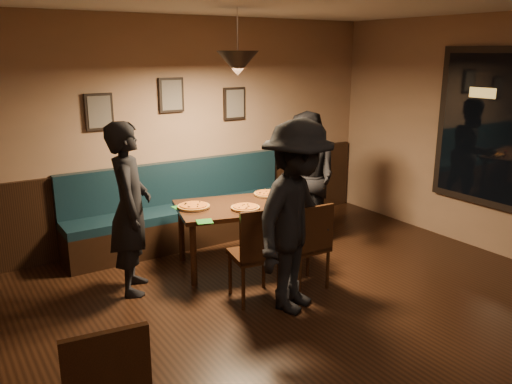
# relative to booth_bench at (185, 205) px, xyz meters

# --- Properties ---
(floor) EXTENTS (7.00, 7.00, 0.00)m
(floor) POSITION_rel_booth_bench_xyz_m (0.00, -3.20, -0.50)
(floor) COLOR black
(floor) RESTS_ON ground
(wall_back) EXTENTS (6.00, 0.00, 6.00)m
(wall_back) POSITION_rel_booth_bench_xyz_m (0.00, 0.30, 0.90)
(wall_back) COLOR #8C704F
(wall_back) RESTS_ON ground
(wainscot) EXTENTS (5.88, 0.06, 1.00)m
(wainscot) POSITION_rel_booth_bench_xyz_m (0.00, 0.27, 0.00)
(wainscot) COLOR black
(wainscot) RESTS_ON ground
(booth_bench) EXTENTS (3.00, 0.60, 1.00)m
(booth_bench) POSITION_rel_booth_bench_xyz_m (0.00, 0.00, 0.00)
(booth_bench) COLOR #0F232D
(booth_bench) RESTS_ON ground
(picture_left) EXTENTS (0.32, 0.04, 0.42)m
(picture_left) POSITION_rel_booth_bench_xyz_m (-0.90, 0.27, 1.20)
(picture_left) COLOR black
(picture_left) RESTS_ON wall_back
(picture_center) EXTENTS (0.32, 0.04, 0.42)m
(picture_center) POSITION_rel_booth_bench_xyz_m (0.00, 0.27, 1.35)
(picture_center) COLOR black
(picture_center) RESTS_ON wall_back
(picture_right) EXTENTS (0.32, 0.04, 0.42)m
(picture_right) POSITION_rel_booth_bench_xyz_m (0.90, 0.27, 1.20)
(picture_right) COLOR black
(picture_right) RESTS_ON wall_back
(pendant_lamp) EXTENTS (0.44, 0.44, 0.25)m
(pendant_lamp) POSITION_rel_booth_bench_xyz_m (0.20, -0.99, 1.75)
(pendant_lamp) COLOR black
(pendant_lamp) RESTS_ON ceiling
(dining_table) EXTENTS (1.52, 1.18, 0.72)m
(dining_table) POSITION_rel_booth_bench_xyz_m (0.20, -0.99, -0.14)
(dining_table) COLOR black
(dining_table) RESTS_ON floor
(chair_near_left) EXTENTS (0.50, 0.50, 0.97)m
(chair_near_left) POSITION_rel_booth_bench_xyz_m (-0.10, -1.77, -0.02)
(chair_near_left) COLOR black
(chair_near_left) RESTS_ON floor
(chair_near_right) EXTENTS (0.42, 0.42, 0.91)m
(chair_near_right) POSITION_rel_booth_bench_xyz_m (0.49, -1.81, -0.04)
(chair_near_right) COLOR black
(chair_near_right) RESTS_ON floor
(diner_left) EXTENTS (0.63, 0.75, 1.73)m
(diner_left) POSITION_rel_booth_bench_xyz_m (-1.02, -0.93, 0.37)
(diner_left) COLOR black
(diner_left) RESTS_ON floor
(diner_right) EXTENTS (0.65, 0.83, 1.67)m
(diner_right) POSITION_rel_booth_bench_xyz_m (1.29, -0.83, 0.33)
(diner_right) COLOR black
(diner_right) RESTS_ON floor
(diner_front) EXTENTS (1.34, 1.09, 1.80)m
(diner_front) POSITION_rel_booth_bench_xyz_m (0.13, -2.14, 0.40)
(diner_front) COLOR black
(diner_front) RESTS_ON floor
(pizza_a) EXTENTS (0.41, 0.41, 0.04)m
(pizza_a) POSITION_rel_booth_bench_xyz_m (-0.27, -0.82, 0.24)
(pizza_a) COLOR orange
(pizza_a) RESTS_ON dining_table
(pizza_b) EXTENTS (0.37, 0.37, 0.04)m
(pizza_b) POSITION_rel_booth_bench_xyz_m (0.18, -1.16, 0.24)
(pizza_b) COLOR gold
(pizza_b) RESTS_ON dining_table
(pizza_c) EXTENTS (0.42, 0.42, 0.04)m
(pizza_c) POSITION_rel_booth_bench_xyz_m (0.70, -0.82, 0.24)
(pizza_c) COLOR #CB6D26
(pizza_c) RESTS_ON dining_table
(soda_glass) EXTENTS (0.08, 0.08, 0.13)m
(soda_glass) POSITION_rel_booth_bench_xyz_m (0.82, -1.32, 0.29)
(soda_glass) COLOR black
(soda_glass) RESTS_ON dining_table
(tabasco_bottle) EXTENTS (0.03, 0.03, 0.12)m
(tabasco_bottle) POSITION_rel_booth_bench_xyz_m (0.69, -1.01, 0.28)
(tabasco_bottle) COLOR #9A0506
(tabasco_bottle) RESTS_ON dining_table
(napkin_a) EXTENTS (0.16, 0.16, 0.01)m
(napkin_a) POSITION_rel_booth_bench_xyz_m (-0.39, -0.72, 0.22)
(napkin_a) COLOR #1B6524
(napkin_a) RESTS_ON dining_table
(napkin_b) EXTENTS (0.20, 0.20, 0.01)m
(napkin_b) POSITION_rel_booth_bench_xyz_m (-0.39, -1.31, 0.22)
(napkin_b) COLOR #1B681F
(napkin_b) RESTS_ON dining_table
(cutlery_set) EXTENTS (0.20, 0.08, 0.00)m
(cutlery_set) POSITION_rel_booth_bench_xyz_m (0.16, -1.35, 0.22)
(cutlery_set) COLOR silver
(cutlery_set) RESTS_ON dining_table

